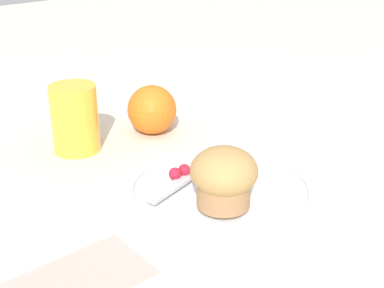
{
  "coord_description": "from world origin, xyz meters",
  "views": [
    {
      "loc": [
        -0.38,
        -0.41,
        0.33
      ],
      "look_at": [
        0.01,
        0.05,
        0.06
      ],
      "focal_mm": 50.0,
      "sensor_mm": 36.0,
      "label": 1
    }
  ],
  "objects_px": {
    "juice_glass": "(75,119)",
    "butter_knife": "(196,171)",
    "muffin": "(224,177)",
    "orange_fruit": "(152,110)"
  },
  "relations": [
    {
      "from": "juice_glass",
      "to": "butter_knife",
      "type": "bearing_deg",
      "value": -73.11
    },
    {
      "from": "butter_knife",
      "to": "muffin",
      "type": "bearing_deg",
      "value": -124.16
    },
    {
      "from": "orange_fruit",
      "to": "juice_glass",
      "type": "height_order",
      "value": "juice_glass"
    },
    {
      "from": "muffin",
      "to": "juice_glass",
      "type": "distance_m",
      "value": 0.28
    },
    {
      "from": "orange_fruit",
      "to": "juice_glass",
      "type": "bearing_deg",
      "value": 171.53
    },
    {
      "from": "orange_fruit",
      "to": "juice_glass",
      "type": "xyz_separation_m",
      "value": [
        -0.12,
        0.02,
        0.01
      ]
    },
    {
      "from": "muffin",
      "to": "butter_knife",
      "type": "distance_m",
      "value": 0.09
    },
    {
      "from": "muffin",
      "to": "butter_knife",
      "type": "height_order",
      "value": "muffin"
    },
    {
      "from": "butter_knife",
      "to": "orange_fruit",
      "type": "xyz_separation_m",
      "value": [
        0.06,
        0.18,
        0.02
      ]
    },
    {
      "from": "muffin",
      "to": "orange_fruit",
      "type": "bearing_deg",
      "value": 70.64
    }
  ]
}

